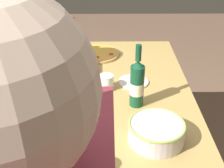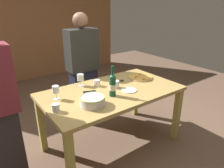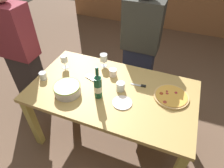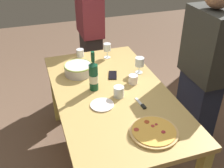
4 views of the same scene
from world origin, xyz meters
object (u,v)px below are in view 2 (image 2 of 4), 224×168
(wine_glass_near_pizza, at_px, (80,78))
(cup_spare, at_px, (116,84))
(dining_table, at_px, (112,97))
(cell_phone, at_px, (90,92))
(wine_glass_by_bottle, at_px, (56,90))
(person_guest_left, at_px, (83,69))
(side_plate, at_px, (129,90))
(wine_bottle, at_px, (112,85))
(cup_ceramic, at_px, (97,83))
(pizza, at_px, (140,77))
(pizza_knife, at_px, (120,81))
(cup_amber, at_px, (56,108))
(serving_bowl, at_px, (93,101))

(wine_glass_near_pizza, relative_size, cup_spare, 1.68)
(dining_table, distance_m, cell_phone, 0.28)
(wine_glass_by_bottle, distance_m, person_guest_left, 0.94)
(side_plate, height_order, cell_phone, same)
(wine_bottle, bearing_deg, dining_table, 55.78)
(wine_glass_by_bottle, distance_m, cup_ceramic, 0.55)
(cell_phone, bearing_deg, person_guest_left, -4.13)
(pizza, xyz_separation_m, pizza_knife, (-0.31, 0.05, -0.01))
(wine_glass_by_bottle, bearing_deg, cup_ceramic, 6.38)
(wine_bottle, xyz_separation_m, pizza_knife, (0.33, 0.28, -0.12))
(wine_glass_by_bottle, distance_m, pizza_knife, 0.86)
(dining_table, bearing_deg, person_guest_left, 85.80)
(cell_phone, bearing_deg, wine_bottle, -124.13)
(wine_bottle, bearing_deg, cell_phone, 126.79)
(cup_ceramic, distance_m, cup_spare, 0.23)
(cell_phone, bearing_deg, wine_glass_by_bottle, 99.33)
(wine_glass_by_bottle, relative_size, cup_amber, 1.89)
(cup_ceramic, height_order, cup_spare, cup_spare)
(cell_phone, distance_m, pizza_knife, 0.49)
(side_plate, distance_m, pizza_knife, 0.30)
(dining_table, relative_size, cup_amber, 20.38)
(cup_ceramic, bearing_deg, side_plate, -56.84)
(pizza_knife, bearing_deg, dining_table, -147.23)
(pizza, distance_m, person_guest_left, 0.85)
(cell_phone, bearing_deg, wine_glass_near_pizza, 14.37)
(wine_glass_by_bottle, height_order, cup_ceramic, wine_glass_by_bottle)
(serving_bowl, relative_size, person_guest_left, 0.16)
(pizza, distance_m, cup_spare, 0.48)
(wine_glass_near_pizza, bearing_deg, dining_table, -55.73)
(cup_ceramic, bearing_deg, pizza_knife, -10.22)
(cup_ceramic, xyz_separation_m, cup_spare, (0.15, -0.18, 0.01))
(dining_table, xyz_separation_m, cup_spare, (0.08, 0.03, 0.14))
(side_plate, xyz_separation_m, pizza_knife, (0.09, 0.28, 0.00))
(serving_bowl, distance_m, cup_spare, 0.50)
(pizza_knife, bearing_deg, cup_ceramic, 169.78)
(cup_ceramic, relative_size, cell_phone, 0.54)
(wine_glass_near_pizza, bearing_deg, cup_amber, -138.55)
(wine_bottle, bearing_deg, pizza, 20.16)
(cup_ceramic, distance_m, pizza_knife, 0.32)
(cup_ceramic, bearing_deg, dining_table, -71.17)
(wine_glass_near_pizza, bearing_deg, serving_bowl, -105.78)
(cup_spare, xyz_separation_m, pizza_knife, (0.16, 0.12, -0.04))
(cell_phone, relative_size, person_guest_left, 0.09)
(wine_bottle, xyz_separation_m, wine_glass_near_pizza, (-0.14, 0.46, -0.03))
(side_plate, bearing_deg, cell_phone, 151.34)
(side_plate, bearing_deg, person_guest_left, 95.57)
(wine_bottle, height_order, cup_ceramic, wine_bottle)
(wine_bottle, bearing_deg, person_guest_left, 81.13)
(cell_phone, height_order, pizza_knife, pizza_knife)
(wine_bottle, distance_m, cup_spare, 0.24)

